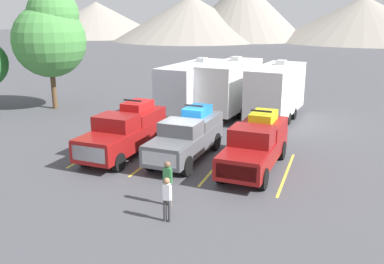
{
  "coord_description": "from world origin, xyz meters",
  "views": [
    {
      "loc": [
        6.82,
        -18.47,
        7.01
      ],
      "look_at": [
        0.0,
        0.7,
        1.2
      ],
      "focal_mm": 39.78,
      "sensor_mm": 36.0,
      "label": 1
    }
  ],
  "objects_px": {
    "pickup_truck_a": "(125,131)",
    "camper_trailer_a": "(195,85)",
    "pickup_truck_b": "(187,135)",
    "camper_trailer_c": "(276,90)",
    "pickup_truck_c": "(256,144)",
    "person_a": "(168,180)",
    "camper_trailer_b": "(230,85)",
    "person_b": "(167,197)"
  },
  "relations": [
    {
      "from": "pickup_truck_a",
      "to": "camper_trailer_a",
      "type": "xyz_separation_m",
      "value": [
        0.33,
        9.72,
        0.79
      ]
    },
    {
      "from": "pickup_truck_b",
      "to": "camper_trailer_c",
      "type": "height_order",
      "value": "camper_trailer_c"
    },
    {
      "from": "pickup_truck_c",
      "to": "camper_trailer_c",
      "type": "height_order",
      "value": "camper_trailer_c"
    },
    {
      "from": "camper_trailer_c",
      "to": "person_a",
      "type": "distance_m",
      "value": 14.47
    },
    {
      "from": "camper_trailer_b",
      "to": "camper_trailer_c",
      "type": "relative_size",
      "value": 1.05
    },
    {
      "from": "person_b",
      "to": "person_a",
      "type": "bearing_deg",
      "value": 111.69
    },
    {
      "from": "pickup_truck_c",
      "to": "pickup_truck_a",
      "type": "bearing_deg",
      "value": -178.31
    },
    {
      "from": "camper_trailer_a",
      "to": "camper_trailer_b",
      "type": "xyz_separation_m",
      "value": [
        2.46,
        0.35,
        0.07
      ]
    },
    {
      "from": "pickup_truck_b",
      "to": "person_a",
      "type": "distance_m",
      "value": 5.38
    },
    {
      "from": "camper_trailer_a",
      "to": "pickup_truck_a",
      "type": "bearing_deg",
      "value": -91.93
    },
    {
      "from": "camper_trailer_c",
      "to": "person_b",
      "type": "bearing_deg",
      "value": -94.51
    },
    {
      "from": "pickup_truck_c",
      "to": "camper_trailer_c",
      "type": "relative_size",
      "value": 0.78
    },
    {
      "from": "pickup_truck_a",
      "to": "person_a",
      "type": "distance_m",
      "value": 6.4
    },
    {
      "from": "pickup_truck_b",
      "to": "camper_trailer_c",
      "type": "distance_m",
      "value": 9.56
    },
    {
      "from": "pickup_truck_a",
      "to": "camper_trailer_b",
      "type": "relative_size",
      "value": 0.73
    },
    {
      "from": "pickup_truck_a",
      "to": "person_b",
      "type": "distance_m",
      "value": 7.63
    },
    {
      "from": "person_a",
      "to": "camper_trailer_c",
      "type": "bearing_deg",
      "value": 83.23
    },
    {
      "from": "pickup_truck_a",
      "to": "pickup_truck_c",
      "type": "relative_size",
      "value": 0.99
    },
    {
      "from": "person_a",
      "to": "camper_trailer_b",
      "type": "bearing_deg",
      "value": 95.82
    },
    {
      "from": "person_a",
      "to": "person_b",
      "type": "xyz_separation_m",
      "value": [
        0.48,
        -1.2,
        -0.07
      ]
    },
    {
      "from": "camper_trailer_b",
      "to": "person_b",
      "type": "relative_size",
      "value": 4.98
    },
    {
      "from": "pickup_truck_c",
      "to": "person_b",
      "type": "bearing_deg",
      "value": -106.45
    },
    {
      "from": "camper_trailer_a",
      "to": "camper_trailer_c",
      "type": "relative_size",
      "value": 1.14
    },
    {
      "from": "camper_trailer_b",
      "to": "person_b",
      "type": "distance_m",
      "value": 16.18
    },
    {
      "from": "pickup_truck_a",
      "to": "camper_trailer_c",
      "type": "height_order",
      "value": "camper_trailer_c"
    },
    {
      "from": "camper_trailer_a",
      "to": "camper_trailer_c",
      "type": "xyz_separation_m",
      "value": [
        5.67,
        -0.13,
        0.04
      ]
    },
    {
      "from": "camper_trailer_b",
      "to": "pickup_truck_a",
      "type": "bearing_deg",
      "value": -105.45
    },
    {
      "from": "camper_trailer_a",
      "to": "pickup_truck_b",
      "type": "bearing_deg",
      "value": -73.05
    },
    {
      "from": "person_b",
      "to": "pickup_truck_a",
      "type": "bearing_deg",
      "value": 128.75
    },
    {
      "from": "pickup_truck_a",
      "to": "camper_trailer_a",
      "type": "height_order",
      "value": "camper_trailer_a"
    },
    {
      "from": "pickup_truck_a",
      "to": "camper_trailer_c",
      "type": "relative_size",
      "value": 0.77
    },
    {
      "from": "pickup_truck_b",
      "to": "pickup_truck_c",
      "type": "height_order",
      "value": "pickup_truck_c"
    },
    {
      "from": "camper_trailer_a",
      "to": "camper_trailer_b",
      "type": "bearing_deg",
      "value": 8.21
    },
    {
      "from": "pickup_truck_b",
      "to": "person_a",
      "type": "height_order",
      "value": "pickup_truck_b"
    },
    {
      "from": "pickup_truck_b",
      "to": "camper_trailer_a",
      "type": "bearing_deg",
      "value": 106.95
    },
    {
      "from": "pickup_truck_b",
      "to": "person_b",
      "type": "bearing_deg",
      "value": -75.78
    },
    {
      "from": "camper_trailer_b",
      "to": "person_a",
      "type": "height_order",
      "value": "camper_trailer_b"
    },
    {
      "from": "camper_trailer_a",
      "to": "person_b",
      "type": "height_order",
      "value": "camper_trailer_a"
    },
    {
      "from": "pickup_truck_b",
      "to": "person_a",
      "type": "relative_size",
      "value": 3.37
    },
    {
      "from": "camper_trailer_b",
      "to": "camper_trailer_c",
      "type": "distance_m",
      "value": 3.25
    },
    {
      "from": "camper_trailer_c",
      "to": "person_b",
      "type": "height_order",
      "value": "camper_trailer_c"
    },
    {
      "from": "pickup_truck_b",
      "to": "pickup_truck_c",
      "type": "distance_m",
      "value": 3.46
    }
  ]
}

